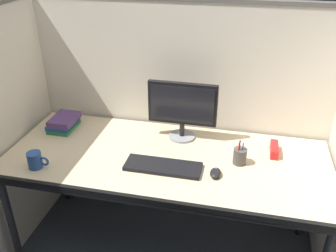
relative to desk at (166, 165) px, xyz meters
The scene contains 10 objects.
cubicle_partition_rear 0.47m from the desk, 90.00° to the left, with size 2.21×0.06×1.57m.
cubicle_partition_left 1.00m from the desk, behind, with size 0.06×1.41×1.57m.
desk is the anchor object (origin of this frame).
monitor_center 0.37m from the desk, 79.63° to the left, with size 0.43×0.17×0.37m.
keyboard_main 0.12m from the desk, 85.10° to the right, with size 0.43×0.15×0.02m, color black.
computer_mouse 0.33m from the desk, 20.03° to the right, with size 0.06×0.10×0.04m.
red_stapler 0.65m from the desk, 16.90° to the left, with size 0.04×0.15×0.06m, color red.
book_stack 0.78m from the desk, 164.87° to the left, with size 0.17×0.21×0.09m.
coffee_mug 0.74m from the desk, 159.90° to the right, with size 0.13×0.08×0.09m.
pen_cup 0.44m from the desk, ahead, with size 0.08×0.08×0.15m.
Camera 1 is at (0.41, -1.46, 1.92)m, focal length 38.99 mm.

